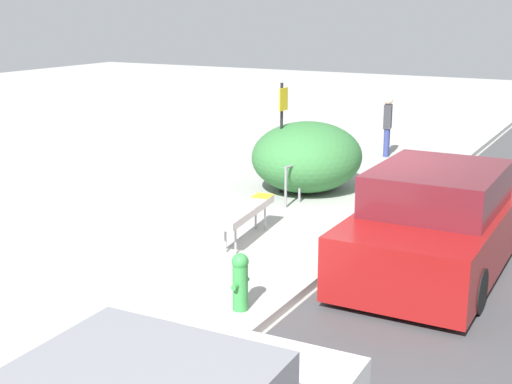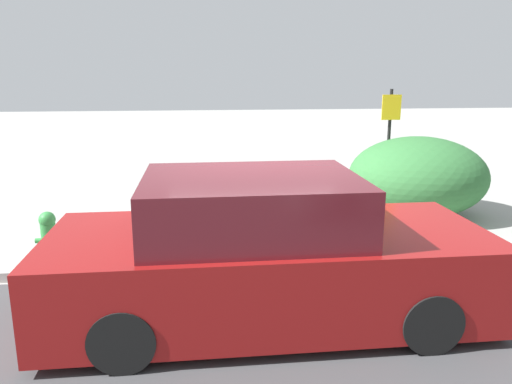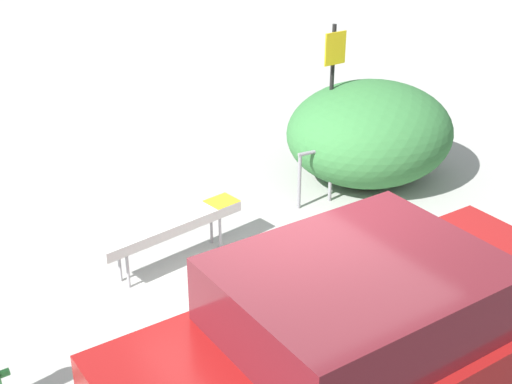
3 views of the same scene
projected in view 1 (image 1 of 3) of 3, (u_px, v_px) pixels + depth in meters
name	position (u px, v px, depth m)	size (l,w,h in m)	color
ground_plane	(354.00, 251.00, 11.42)	(60.00, 60.00, 0.00)	#9E9E99
curb	(354.00, 247.00, 11.40)	(60.00, 0.20, 0.13)	#A8A8A3
bench	(246.00, 211.00, 11.79)	(1.93, 0.56, 0.59)	#99999E
bike_rack	(293.00, 180.00, 13.94)	(0.55, 0.12, 0.83)	gray
sign_post	(282.00, 128.00, 14.64)	(0.36, 0.08, 2.30)	black
fire_hydrant	(240.00, 280.00, 9.10)	(0.36, 0.22, 0.77)	#338C3F
shrub_hedge	(307.00, 157.00, 15.01)	(2.52, 2.28, 1.46)	#337038
pedestrian	(387.00, 125.00, 18.47)	(0.39, 0.27, 1.56)	navy
parked_car_near	(438.00, 223.00, 10.51)	(4.57, 1.94, 1.56)	black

